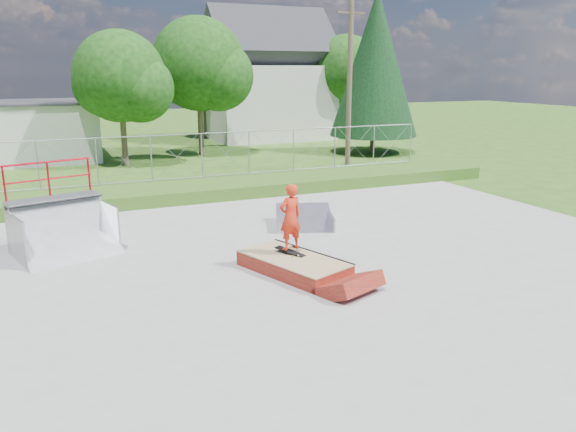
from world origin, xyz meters
name	(u,v)px	position (x,y,z in m)	size (l,w,h in m)	color
ground	(320,273)	(0.00, 0.00, 0.00)	(120.00, 120.00, 0.00)	#2E5418
concrete_pad	(320,273)	(0.00, 0.00, 0.02)	(20.00, 16.00, 0.04)	gray
grass_berm	(210,189)	(0.00, 9.50, 0.25)	(24.00, 3.00, 0.50)	#2E5418
grind_box	(293,265)	(-0.58, 0.26, 0.20)	(2.17, 3.01, 0.40)	maroon
quarter_pipe	(63,211)	(-5.45, 3.88, 1.18)	(2.36, 2.00, 2.36)	#999CA1
flat_bank_ramp	(305,219)	(1.42, 3.88, 0.26)	(1.69, 1.81, 0.52)	#999CA1
skateboard	(290,252)	(-0.54, 0.53, 0.45)	(0.22, 0.80, 0.02)	black
skater	(290,220)	(-0.54, 0.53, 1.25)	(0.58, 0.38, 1.60)	red
chain_link_fence	(202,156)	(0.00, 10.50, 1.40)	(20.00, 0.06, 1.80)	#92969A
gable_house	(268,83)	(9.00, 26.00, 3.84)	(8.40, 6.08, 8.94)	beige
utility_pole	(349,86)	(7.50, 12.00, 4.00)	(0.24, 0.24, 8.00)	brown
tree_left_near	(125,80)	(-1.75, 17.83, 4.24)	(4.76, 4.48, 6.65)	brown
tree_center	(204,67)	(2.78, 19.81, 4.85)	(5.44, 5.12, 7.60)	brown
tree_right_far	(350,73)	(14.27, 23.82, 4.54)	(5.10, 4.80, 7.12)	brown
tree_back_mid	(208,86)	(5.21, 27.86, 3.63)	(4.08, 3.84, 5.70)	brown
conifer_tree	(375,64)	(12.00, 17.00, 5.05)	(5.04, 5.04, 9.10)	brown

